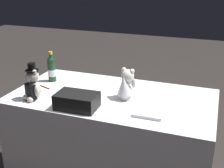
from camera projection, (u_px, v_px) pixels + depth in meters
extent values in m
cube|color=white|center=(112.00, 138.00, 2.52)|extent=(1.62, 0.86, 0.79)
ellipsoid|color=beige|center=(34.00, 90.00, 2.29)|extent=(0.11, 0.10, 0.15)
cube|color=black|center=(31.00, 91.00, 2.27)|extent=(0.10, 0.08, 0.11)
sphere|color=beige|center=(33.00, 76.00, 2.24)|extent=(0.10, 0.10, 0.10)
sphere|color=beige|center=(28.00, 78.00, 2.22)|extent=(0.04, 0.04, 0.04)
sphere|color=beige|center=(30.00, 70.00, 2.25)|extent=(0.04, 0.04, 0.04)
sphere|color=beige|center=(34.00, 72.00, 2.21)|extent=(0.04, 0.04, 0.04)
ellipsoid|color=beige|center=(28.00, 87.00, 2.31)|extent=(0.03, 0.03, 0.08)
ellipsoid|color=beige|center=(36.00, 91.00, 2.24)|extent=(0.03, 0.03, 0.08)
sphere|color=beige|center=(26.00, 97.00, 2.29)|extent=(0.05, 0.05, 0.05)
sphere|color=beige|center=(30.00, 99.00, 2.25)|extent=(0.05, 0.05, 0.05)
cylinder|color=black|center=(32.00, 70.00, 2.23)|extent=(0.10, 0.10, 0.01)
cylinder|color=black|center=(32.00, 67.00, 2.22)|extent=(0.06, 0.06, 0.05)
cone|color=white|center=(128.00, 89.00, 2.31)|extent=(0.15, 0.15, 0.14)
ellipsoid|color=white|center=(128.00, 82.00, 2.29)|extent=(0.07, 0.06, 0.06)
sphere|color=silver|center=(128.00, 76.00, 2.27)|extent=(0.10, 0.10, 0.10)
sphere|color=silver|center=(131.00, 75.00, 2.31)|extent=(0.04, 0.04, 0.04)
sphere|color=silver|center=(132.00, 71.00, 2.24)|extent=(0.04, 0.04, 0.04)
sphere|color=silver|center=(124.00, 70.00, 2.28)|extent=(0.04, 0.04, 0.04)
ellipsoid|color=silver|center=(134.00, 83.00, 2.29)|extent=(0.03, 0.03, 0.08)
ellipsoid|color=silver|center=(124.00, 81.00, 2.33)|extent=(0.03, 0.03, 0.08)
cone|color=white|center=(124.00, 86.00, 2.25)|extent=(0.14, 0.15, 0.16)
cylinder|color=#1B3D22|center=(52.00, 72.00, 2.65)|extent=(0.07, 0.07, 0.18)
sphere|color=#1B3D22|center=(51.00, 61.00, 2.62)|extent=(0.07, 0.07, 0.07)
cylinder|color=#1B3D22|center=(51.00, 56.00, 2.60)|extent=(0.03, 0.03, 0.07)
cylinder|color=gold|center=(50.00, 53.00, 2.59)|extent=(0.03, 0.03, 0.03)
cylinder|color=silver|center=(52.00, 73.00, 2.66)|extent=(0.07, 0.07, 0.06)
cylinder|color=maroon|center=(44.00, 87.00, 2.54)|extent=(0.15, 0.06, 0.01)
cone|color=silver|center=(49.00, 89.00, 2.49)|extent=(0.02, 0.01, 0.01)
cube|color=black|center=(77.00, 101.00, 2.15)|extent=(0.31, 0.21, 0.11)
cube|color=#B7B7BF|center=(83.00, 96.00, 2.23)|extent=(0.04, 0.01, 0.03)
cube|color=white|center=(151.00, 109.00, 2.12)|extent=(0.21, 0.29, 0.02)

